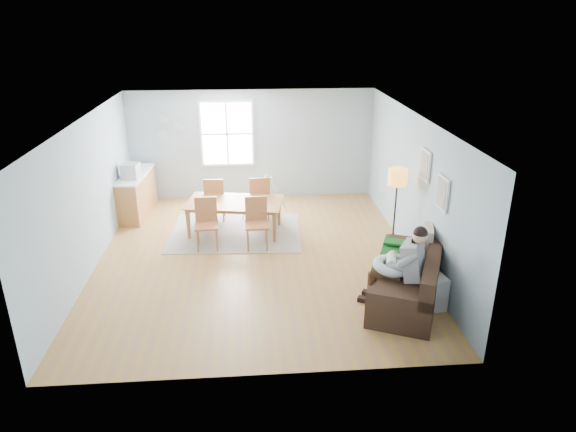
{
  "coord_description": "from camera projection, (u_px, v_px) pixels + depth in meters",
  "views": [
    {
      "loc": [
        -0.1,
        -8.98,
        4.45
      ],
      "look_at": [
        0.59,
        -0.42,
        1.0
      ],
      "focal_mm": 32.0,
      "sensor_mm": 36.0,
      "label": 1
    }
  ],
  "objects": [
    {
      "name": "monitor",
      "position": [
        130.0,
        171.0,
        11.35
      ],
      "size": [
        0.4,
        0.39,
        0.34
      ],
      "color": "#A9A9AE",
      "rests_on": "counter"
    },
    {
      "name": "floor_lamp",
      "position": [
        397.0,
        184.0,
        9.51
      ],
      "size": [
        0.35,
        0.35,
        1.75
      ],
      "color": "black",
      "rests_on": "room"
    },
    {
      "name": "sofa",
      "position": [
        411.0,
        281.0,
        8.41
      ],
      "size": [
        1.8,
        2.45,
        0.91
      ],
      "color": "black",
      "rests_on": "room"
    },
    {
      "name": "chair_se",
      "position": [
        257.0,
        219.0,
        10.2
      ],
      "size": [
        0.47,
        0.47,
        1.02
      ],
      "color": "#A56239",
      "rests_on": "rug"
    },
    {
      "name": "infant",
      "position": [
        392.0,
        259.0,
        8.08
      ],
      "size": [
        0.24,
        0.42,
        0.16
      ],
      "color": "silver",
      "rests_on": "nursing_pillow"
    },
    {
      "name": "room",
      "position": [
        253.0,
        134.0,
        9.07
      ],
      "size": [
        8.4,
        9.4,
        3.9
      ],
      "color": "#A9803C"
    },
    {
      "name": "chair_nw",
      "position": [
        215.0,
        196.0,
        11.44
      ],
      "size": [
        0.47,
        0.47,
        1.03
      ],
      "color": "#A56239",
      "rests_on": "rug"
    },
    {
      "name": "dining_table",
      "position": [
        235.0,
        218.0,
        10.91
      ],
      "size": [
        2.15,
        1.43,
        0.7
      ],
      "primitive_type": "imported",
      "rotation": [
        0.0,
        0.0,
        -0.17
      ],
      "color": "olive",
      "rests_on": "rug"
    },
    {
      "name": "rug",
      "position": [
        235.0,
        232.0,
        11.04
      ],
      "size": [
        2.87,
        2.25,
        0.01
      ],
      "primitive_type": "cube",
      "rotation": [
        0.0,
        0.0,
        -0.06
      ],
      "color": "gray",
      "rests_on": "room"
    },
    {
      "name": "chair_ne",
      "position": [
        259.0,
        195.0,
        11.45
      ],
      "size": [
        0.51,
        0.51,
        1.05
      ],
      "color": "#A56239",
      "rests_on": "rug"
    },
    {
      "name": "father",
      "position": [
        402.0,
        264.0,
        8.01
      ],
      "size": [
        1.06,
        0.85,
        1.44
      ],
      "color": "#949497",
      "rests_on": "sofa"
    },
    {
      "name": "counter",
      "position": [
        137.0,
        194.0,
        11.9
      ],
      "size": [
        0.64,
        1.78,
        0.98
      ],
      "color": "olive",
      "rests_on": "room"
    },
    {
      "name": "toddler",
      "position": [
        410.0,
        251.0,
        8.46
      ],
      "size": [
        0.59,
        0.47,
        0.88
      ],
      "color": "silver",
      "rests_on": "sofa"
    },
    {
      "name": "window",
      "position": [
        227.0,
        134.0,
        12.52
      ],
      "size": [
        1.32,
        0.08,
        1.62
      ],
      "color": "white",
      "rests_on": "room"
    },
    {
      "name": "nursing_pillow",
      "position": [
        391.0,
        266.0,
        8.08
      ],
      "size": [
        0.78,
        0.77,
        0.24
      ],
      "primitive_type": "torus",
      "rotation": [
        0.0,
        0.14,
        -0.43
      ],
      "color": "silver",
      "rests_on": "father"
    },
    {
      "name": "beige_pillow",
      "position": [
        427.0,
        241.0,
        8.66
      ],
      "size": [
        0.3,
        0.55,
        0.53
      ],
      "primitive_type": "cube",
      "rotation": [
        0.0,
        0.0,
        -0.3
      ],
      "color": "#C8B399",
      "rests_on": "sofa"
    },
    {
      "name": "green_throw",
      "position": [
        413.0,
        248.0,
        9.0
      ],
      "size": [
        1.26,
        1.16,
        0.04
      ],
      "primitive_type": "cube",
      "rotation": [
        0.0,
        0.0,
        -0.38
      ],
      "color": "#155F1A",
      "rests_on": "sofa"
    },
    {
      "name": "storage_cube",
      "position": [
        427.0,
        292.0,
        8.19
      ],
      "size": [
        0.56,
        0.52,
        0.55
      ],
      "color": "white",
      "rests_on": "room"
    },
    {
      "name": "baby_swing",
      "position": [
        264.0,
        198.0,
        11.88
      ],
      "size": [
        1.07,
        1.08,
        0.89
      ],
      "color": "#A9A9AE",
      "rests_on": "room"
    },
    {
      "name": "pictures",
      "position": [
        433.0,
        178.0,
        8.53
      ],
      "size": [
        0.05,
        1.34,
        0.74
      ],
      "color": "white",
      "rests_on": "room"
    },
    {
      "name": "chair_sw",
      "position": [
        206.0,
        220.0,
        10.18
      ],
      "size": [
        0.49,
        0.49,
        1.02
      ],
      "color": "#A56239",
      "rests_on": "rug"
    },
    {
      "name": "wall_plates",
      "position": [
        168.0,
        127.0,
        12.35
      ],
      "size": [
        0.67,
        0.02,
        0.66
      ],
      "color": "#95ABB3",
      "rests_on": "room"
    }
  ]
}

